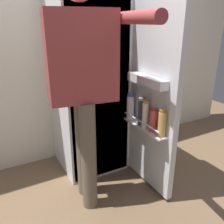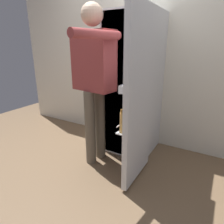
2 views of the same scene
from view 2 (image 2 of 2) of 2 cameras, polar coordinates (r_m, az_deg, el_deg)
The scene contains 4 objects.
ground_plane at distance 2.43m, azimuth 0.01°, elevation -15.17°, with size 5.90×5.90×0.00m, color brown.
kitchen_wall at distance 2.82m, azimuth 9.46°, elevation 16.86°, with size 4.40×0.10×2.55m, color silver.
refrigerator at distance 2.48m, azimuth 6.25°, elevation 7.24°, with size 0.66×1.18×1.73m.
person at distance 2.19m, azimuth -5.11°, elevation 11.32°, with size 0.59×0.85×1.76m.
Camera 2 is at (1.01, -1.74, 1.35)m, focal length 31.64 mm.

